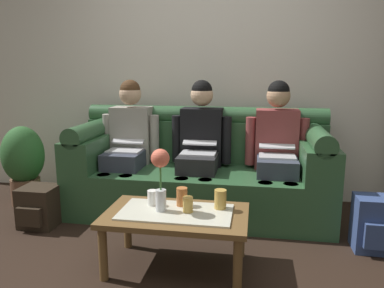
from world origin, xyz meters
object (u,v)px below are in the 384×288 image
person_left (128,140)px  couch (200,172)px  potted_plant (24,162)px  cup_far_left (188,204)px  coffee_table (176,220)px  cup_near_left (182,197)px  cup_far_center (152,198)px  backpack_left (39,207)px  backpack_right (374,224)px  flower_vase (160,170)px  person_middle (200,142)px  cup_near_right (220,199)px  person_right (277,145)px

person_left → couch: bearing=0.3°
potted_plant → cup_far_left: bearing=-27.5°
couch → cup_far_left: (0.08, -1.07, 0.08)m
coffee_table → potted_plant: (-1.73, 0.94, 0.09)m
cup_near_left → cup_far_left: 0.13m
cup_far_left → person_left: bearing=126.0°
person_left → cup_far_center: size_ratio=11.69×
cup_far_center → backpack_left: size_ratio=0.30×
backpack_right → person_left: bearing=164.4°
backpack_left → couch: bearing=24.7°
backpack_left → cup_far_center: bearing=-19.4°
flower_vase → couch: bearing=84.8°
person_middle → cup_near_right: person_middle is taller
couch → person_middle: (0.00, -0.00, 0.29)m
person_middle → potted_plant: 1.75m
person_left → backpack_left: (-0.60, -0.59, -0.49)m
couch → potted_plant: couch is taller
person_middle → person_left: bearing=180.0°
couch → cup_near_right: size_ratio=18.09×
cup_near_left → person_right: bearing=54.9°
person_middle → potted_plant: (-1.73, -0.12, -0.23)m
potted_plant → person_left: bearing=6.6°
couch → flower_vase: couch is taller
cup_far_left → potted_plant: 2.04m
person_left → cup_far_center: bearing=-62.6°
couch → person_right: (0.69, -0.00, 0.29)m
cup_far_center → potted_plant: (-1.55, 0.86, -0.02)m
person_middle → cup_near_left: size_ratio=9.76×
person_middle → coffee_table: 1.11m
potted_plant → couch: bearing=4.1°
person_left → cup_near_left: (0.71, -0.95, -0.20)m
cup_near_left → backpack_right: cup_near_left is taller
person_middle → cup_far_left: 1.08m
cup_near_right → cup_far_left: cup_near_right is taller
cup_far_left → potted_plant: size_ratio=0.13×
cup_far_left → backpack_left: bearing=161.0°
couch → coffee_table: size_ratio=2.47×
backpack_left → backpack_right: bearing=0.2°
cup_far_center → backpack_right: (1.56, 0.40, -0.25)m
person_right → cup_far_center: person_right is taller
cup_far_center → couch: bearing=79.5°
couch → person_middle: person_middle is taller
backpack_left → person_right: bearing=16.6°
person_right → backpack_left: person_right is taller
flower_vase → potted_plant: 1.90m
person_left → backpack_left: 0.97m
coffee_table → backpack_left: (-1.29, 0.47, -0.17)m
person_right → cup_near_left: bearing=-125.1°
person_left → cup_far_left: person_left is taller
couch → person_left: bearing=-179.7°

